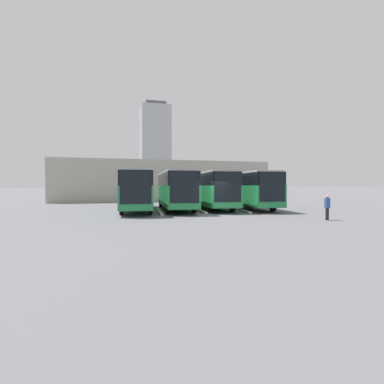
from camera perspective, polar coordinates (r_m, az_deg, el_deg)
ground_plane at (r=22.12m, az=4.34°, el=-4.48°), size 600.00×600.00×0.00m
bus_0 at (r=29.21m, az=10.33°, el=0.62°), size 3.42×11.58×3.40m
curb_divider_0 at (r=27.03m, az=8.53°, el=-3.27°), size 0.84×6.82×0.15m
bus_1 at (r=28.41m, az=3.50°, el=0.62°), size 3.42×11.58×3.40m
curb_divider_1 at (r=26.36m, az=1.08°, el=-3.38°), size 0.84×6.82×0.15m
bus_2 at (r=27.08m, az=-3.22°, el=0.59°), size 3.42×11.58×3.40m
curb_divider_2 at (r=25.20m, az=-6.30°, el=-3.60°), size 0.84×6.82×0.15m
bus_3 at (r=26.35m, az=-10.54°, el=0.55°), size 3.42×11.58×3.40m
pedestrian at (r=20.96m, az=24.37°, el=-2.53°), size 0.51×0.51×1.61m
station_building at (r=44.64m, az=-5.70°, el=2.12°), size 30.14×11.41×5.67m
office_tower at (r=192.75m, az=-7.06°, el=8.51°), size 17.89×17.89×54.07m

